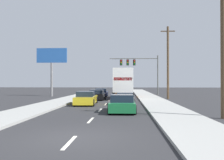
# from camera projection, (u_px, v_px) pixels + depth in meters

# --- Properties ---
(ground_plane) EXTENTS (140.00, 140.00, 0.00)m
(ground_plane) POSITION_uv_depth(u_px,v_px,m) (112.00, 97.00, 34.11)
(ground_plane) COLOR #2B2B2D
(sidewalk_right) EXTENTS (3.05, 80.00, 0.14)m
(sidewalk_right) POSITION_uv_depth(u_px,v_px,m) (152.00, 100.00, 28.81)
(sidewalk_right) COLOR #9E9E99
(sidewalk_right) RESTS_ON ground_plane
(sidewalk_left) EXTENTS (3.05, 80.00, 0.14)m
(sidewalk_left) POSITION_uv_depth(u_px,v_px,m) (68.00, 99.00, 29.42)
(sidewalk_left) COLOR #9E9E99
(sidewalk_left) RESTS_ON ground_plane
(lane_markings) EXTENTS (0.14, 62.00, 0.01)m
(lane_markings) POSITION_uv_depth(u_px,v_px,m) (112.00, 98.00, 33.44)
(lane_markings) COLOR silver
(lane_markings) RESTS_ON ground_plane
(car_navy) EXTENTS (2.03, 4.58, 1.22)m
(car_navy) POSITION_uv_depth(u_px,v_px,m) (101.00, 93.00, 36.31)
(car_navy) COLOR #141E4C
(car_navy) RESTS_ON ground_plane
(car_black) EXTENTS (1.94, 4.41, 1.22)m
(car_black) POSITION_uv_depth(u_px,v_px,m) (97.00, 95.00, 29.54)
(car_black) COLOR black
(car_black) RESTS_ON ground_plane
(car_yellow) EXTENTS (2.05, 4.74, 1.28)m
(car_yellow) POSITION_uv_depth(u_px,v_px,m) (86.00, 98.00, 23.06)
(car_yellow) COLOR yellow
(car_yellow) RESTS_ON ground_plane
(box_truck) EXTENTS (2.72, 7.81, 3.83)m
(box_truck) POSITION_uv_depth(u_px,v_px,m) (123.00, 82.00, 31.23)
(box_truck) COLOR white
(box_truck) RESTS_ON ground_plane
(car_gray) EXTENTS (1.84, 4.02, 1.15)m
(car_gray) POSITION_uv_depth(u_px,v_px,m) (125.00, 99.00, 23.36)
(car_gray) COLOR slate
(car_gray) RESTS_ON ground_plane
(car_green) EXTENTS (1.95, 4.21, 1.26)m
(car_green) POSITION_uv_depth(u_px,v_px,m) (122.00, 104.00, 17.28)
(car_green) COLOR #196B38
(car_green) RESTS_ON ground_plane
(traffic_signal_mast) EXTENTS (8.07, 0.69, 6.62)m
(traffic_signal_mast) POSITION_uv_depth(u_px,v_px,m) (136.00, 65.00, 40.00)
(traffic_signal_mast) COLOR #595B56
(traffic_signal_mast) RESTS_ON ground_plane
(utility_pole_near) EXTENTS (1.80, 0.28, 9.25)m
(utility_pole_near) POSITION_uv_depth(u_px,v_px,m) (223.00, 37.00, 14.07)
(utility_pole_near) COLOR brown
(utility_pole_near) RESTS_ON ground_plane
(utility_pole_mid) EXTENTS (1.80, 0.28, 9.31)m
(utility_pole_mid) POSITION_uv_depth(u_px,v_px,m) (168.00, 62.00, 30.81)
(utility_pole_mid) COLOR brown
(utility_pole_mid) RESTS_ON ground_plane
(roadside_billboard) EXTENTS (4.72, 0.36, 7.41)m
(roadside_billboard) POSITION_uv_depth(u_px,v_px,m) (52.00, 61.00, 37.05)
(roadside_billboard) COLOR slate
(roadside_billboard) RESTS_ON ground_plane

